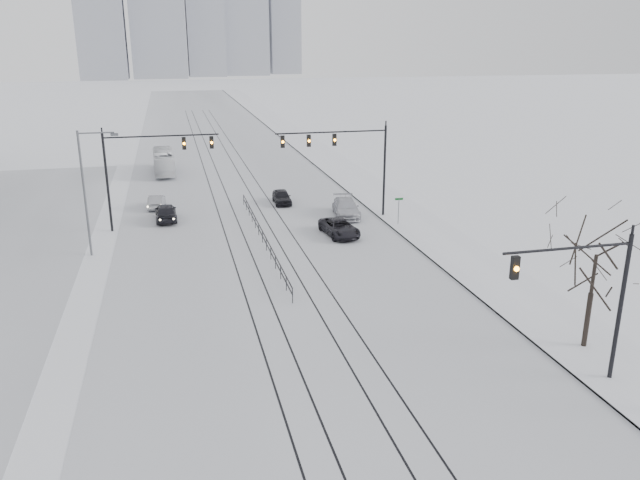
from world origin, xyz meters
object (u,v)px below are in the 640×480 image
(sedan_sb_outer, at_px, (157,202))
(sedan_sb_inner, at_px, (166,212))
(sedan_nb_front, at_px, (339,228))
(traffic_mast_near, at_px, (591,291))
(box_truck, at_px, (164,162))
(sedan_nb_right, at_px, (346,208))
(sedan_nb_far, at_px, (282,197))
(bare_tree, at_px, (595,265))

(sedan_sb_outer, bearing_deg, sedan_sb_inner, 105.81)
(sedan_sb_inner, height_order, sedan_nb_front, sedan_sb_inner)
(traffic_mast_near, height_order, box_truck, traffic_mast_near)
(sedan_nb_right, height_order, sedan_nb_far, sedan_nb_right)
(sedan_sb_inner, bearing_deg, box_truck, -91.18)
(sedan_nb_front, bearing_deg, box_truck, 108.98)
(sedan_nb_right, relative_size, sedan_nb_far, 1.35)
(bare_tree, distance_m, sedan_nb_far, 34.24)
(traffic_mast_near, distance_m, sedan_sb_inner, 36.97)
(bare_tree, relative_size, sedan_sb_outer, 1.63)
(sedan_nb_right, bearing_deg, box_truck, 132.38)
(sedan_nb_right, height_order, box_truck, box_truck)
(sedan_sb_inner, height_order, box_truck, box_truck)
(sedan_nb_right, bearing_deg, sedan_nb_front, -102.50)
(sedan_sb_inner, xyz_separation_m, sedan_sb_outer, (-0.84, 4.59, -0.14))
(sedan_sb_inner, bearing_deg, sedan_nb_right, 170.28)
(traffic_mast_near, relative_size, sedan_sb_outer, 1.88)
(sedan_sb_inner, distance_m, sedan_nb_front, 15.46)
(sedan_sb_outer, bearing_deg, bare_tree, 127.62)
(bare_tree, relative_size, sedan_sb_inner, 1.38)
(traffic_mast_near, xyz_separation_m, sedan_sb_outer, (-18.79, 36.68, -3.95))
(bare_tree, relative_size, sedan_nb_front, 1.29)
(traffic_mast_near, relative_size, bare_tree, 1.15)
(sedan_sb_outer, xyz_separation_m, sedan_nb_far, (11.61, -1.04, 0.04))
(traffic_mast_near, height_order, sedan_nb_far, traffic_mast_near)
(box_truck, bearing_deg, sedan_nb_far, 120.28)
(traffic_mast_near, distance_m, sedan_nb_far, 36.57)
(sedan_sb_outer, bearing_deg, box_truck, -87.04)
(sedan_nb_far, distance_m, box_truck, 20.61)
(traffic_mast_near, height_order, sedan_sb_inner, traffic_mast_near)
(sedan_nb_front, distance_m, box_truck, 31.77)
(traffic_mast_near, distance_m, sedan_nb_right, 30.20)
(bare_tree, bearing_deg, sedan_sb_outer, 122.19)
(bare_tree, relative_size, sedan_nb_far, 1.58)
(box_truck, bearing_deg, bare_tree, 110.58)
(sedan_sb_inner, xyz_separation_m, sedan_nb_far, (10.77, 3.55, -0.10))
(sedan_nb_far, bearing_deg, sedan_nb_right, -48.91)
(sedan_sb_inner, distance_m, sedan_nb_far, 11.34)
(sedan_sb_inner, bearing_deg, sedan_sb_outer, -81.16)
(sedan_nb_front, relative_size, sedan_nb_right, 0.91)
(sedan_nb_front, height_order, sedan_nb_far, sedan_nb_front)
(traffic_mast_near, xyz_separation_m, bare_tree, (2.41, 3.00, -0.07))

